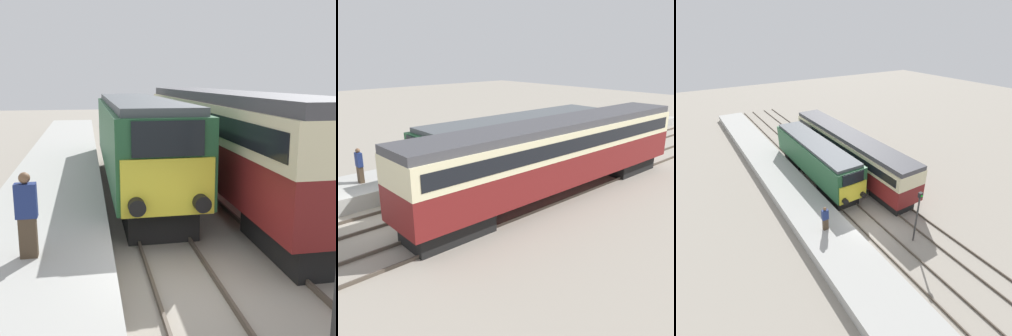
# 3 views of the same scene
# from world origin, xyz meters

# --- Properties ---
(ground_plane) EXTENTS (120.00, 120.00, 0.00)m
(ground_plane) POSITION_xyz_m (0.00, 0.00, 0.00)
(ground_plane) COLOR gray
(platform_left) EXTENTS (3.50, 50.00, 0.81)m
(platform_left) POSITION_xyz_m (-3.30, 8.00, 0.40)
(platform_left) COLOR #A8A8A3
(platform_left) RESTS_ON ground_plane
(rails_near_track) EXTENTS (1.51, 60.00, 0.14)m
(rails_near_track) POSITION_xyz_m (0.00, 5.00, 0.07)
(rails_near_track) COLOR #4C4238
(rails_near_track) RESTS_ON ground_plane
(rails_far_track) EXTENTS (1.50, 60.00, 0.14)m
(rails_far_track) POSITION_xyz_m (3.40, 5.00, 0.07)
(rails_far_track) COLOR #4C4238
(rails_far_track) RESTS_ON ground_plane
(locomotive) EXTENTS (2.70, 13.41, 3.79)m
(locomotive) POSITION_xyz_m (0.00, 8.88, 2.11)
(locomotive) COLOR black
(locomotive) RESTS_ON ground_plane
(passenger_carriage) EXTENTS (2.75, 17.90, 4.07)m
(passenger_carriage) POSITION_xyz_m (3.40, 8.48, 2.46)
(passenger_carriage) COLOR black
(passenger_carriage) RESTS_ON ground_plane
(person_on_platform) EXTENTS (0.44, 0.26, 1.84)m
(person_on_platform) POSITION_xyz_m (-3.32, 0.80, 1.73)
(person_on_platform) COLOR #473828
(person_on_platform) RESTS_ON platform_left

